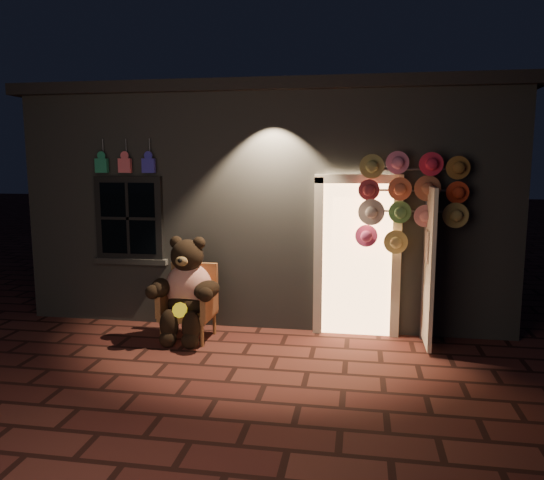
# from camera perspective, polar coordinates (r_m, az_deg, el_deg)

# --- Properties ---
(ground) EXTENTS (60.00, 60.00, 0.00)m
(ground) POSITION_cam_1_polar(r_m,az_deg,el_deg) (6.31, -3.94, -13.50)
(ground) COLOR #5C2B23
(ground) RESTS_ON ground
(shop_building) EXTENTS (7.30, 5.95, 3.51)m
(shop_building) POSITION_cam_1_polar(r_m,az_deg,el_deg) (9.80, 1.38, 4.80)
(shop_building) COLOR slate
(shop_building) RESTS_ON ground
(wicker_armchair) EXTENTS (0.70, 0.64, 0.99)m
(wicker_armchair) POSITION_cam_1_polar(r_m,az_deg,el_deg) (7.25, -8.79, -6.54)
(wicker_armchair) COLOR #A67840
(wicker_armchair) RESTS_ON ground
(teddy_bear) EXTENTS (1.01, 0.79, 1.39)m
(teddy_bear) POSITION_cam_1_polar(r_m,az_deg,el_deg) (7.09, -9.17, -5.30)
(teddy_bear) COLOR red
(teddy_bear) RESTS_ON ground
(hat_rack) EXTENTS (1.39, 0.22, 2.46)m
(hat_rack) POSITION_cam_1_polar(r_m,az_deg,el_deg) (7.01, 14.56, 4.27)
(hat_rack) COLOR #59595E
(hat_rack) RESTS_ON ground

